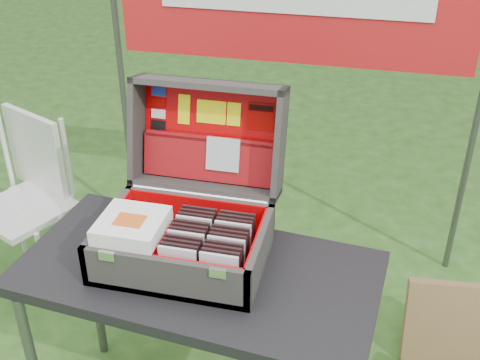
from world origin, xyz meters
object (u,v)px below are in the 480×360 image
(chair, at_px, (23,211))
(table, at_px, (201,349))
(suitcase, at_px, (186,188))
(cardboard_box, at_px, (447,323))

(chair, bearing_deg, table, -5.22)
(suitcase, height_order, cardboard_box, suitcase)
(table, distance_m, suitcase, 0.62)
(cardboard_box, bearing_deg, suitcase, -159.50)
(chair, xyz_separation_m, cardboard_box, (1.92, -0.04, -0.24))
(chair, relative_size, cardboard_box, 2.30)
(cardboard_box, bearing_deg, table, -154.06)
(cardboard_box, bearing_deg, chair, 173.70)
(table, height_order, cardboard_box, table)
(table, relative_size, chair, 1.39)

